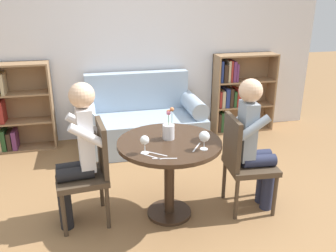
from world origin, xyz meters
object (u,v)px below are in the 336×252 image
person_left (77,152)px  flower_vase (169,130)px  wine_glass_right (204,137)px  chair_left (90,169)px  person_right (254,142)px  bookshelf_right (236,93)px  wine_glass_left (145,141)px  couch (141,123)px  bookshelf_left (8,110)px  chair_right (243,159)px

person_left → flower_vase: (0.77, -0.01, 0.13)m
wine_glass_right → chair_left: bearing=161.5°
person_left → person_right: person_left is taller
bookshelf_right → wine_glass_left: 2.65m
couch → bookshelf_left: size_ratio=1.42×
chair_left → person_right: bearing=79.3°
couch → person_left: person_left is taller
chair_right → wine_glass_right: 0.58m
bookshelf_right → flower_vase: 2.31m
bookshelf_right → person_left: bearing=-140.4°
person_left → flower_vase: 0.78m
bookshelf_left → person_right: person_right is taller
chair_left → wine_glass_left: chair_left is taller
couch → chair_left: 1.67m
bookshelf_right → person_left: size_ratio=0.89×
flower_vase → chair_left: bearing=177.7°
bookshelf_right → chair_right: bookshelf_right is taller
couch → bookshelf_right: (1.41, 0.27, 0.24)m
bookshelf_right → wine_glass_left: (-1.65, -2.06, 0.28)m
flower_vase → wine_glass_left: bearing=-135.7°
wine_glass_right → bookshelf_right: bearing=60.6°
person_left → wine_glass_left: person_left is taller
bookshelf_left → flower_vase: (1.64, -1.81, 0.27)m
chair_left → person_right: person_right is taller
wine_glass_right → flower_vase: bearing=129.4°
wine_glass_right → flower_vase: flower_vase is taller
person_left → chair_right: bearing=80.3°
bookshelf_right → person_right: 2.03m
bookshelf_right → bookshelf_left: bearing=-180.0°
couch → wine_glass_right: 1.91m
wine_glass_right → chair_right: bearing=22.3°
chair_left → flower_vase: flower_vase is taller
bookshelf_left → bookshelf_right: size_ratio=1.00×
person_left → wine_glass_right: size_ratio=8.07×
couch → chair_right: size_ratio=1.75×
couch → chair_right: (0.67, -1.64, 0.18)m
bookshelf_left → wine_glass_right: 2.82m
couch → chair_left: bearing=-113.9°
chair_right → couch: bearing=26.5°
bookshelf_left → wine_glass_left: size_ratio=7.56×
couch → bookshelf_left: (-1.64, 0.26, 0.22)m
chair_left → wine_glass_left: bearing=52.9°
chair_right → person_left: person_left is taller
chair_right → wine_glass_right: (-0.44, -0.18, 0.33)m
bookshelf_right → wine_glass_right: size_ratio=7.15×
bookshelf_right → flower_vase: bearing=-127.8°
couch → person_left: bearing=-116.4°
chair_left → wine_glass_right: size_ratio=5.82×
couch → person_left: 1.75m
chair_right → wine_glass_left: (-0.91, -0.15, 0.33)m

